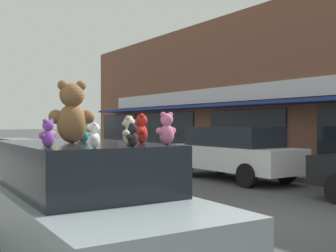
{
  "coord_description": "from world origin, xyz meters",
  "views": [
    {
      "loc": [
        -5.67,
        -5.51,
        1.8
      ],
      "look_at": [
        -0.53,
        2.14,
        1.74
      ],
      "focal_mm": 45.0,
      "sensor_mm": 36.0,
      "label": 1
    }
  ],
  "objects_px": {
    "plush_art_car": "(80,204)",
    "teddy_bear_cream": "(129,131)",
    "teddy_bear_black": "(133,135)",
    "teddy_bear_white": "(95,136)",
    "parked_car_far_center": "(232,151)",
    "teddy_bear_giant": "(72,113)",
    "teddy_bear_yellow": "(48,132)",
    "teddy_bear_red": "(141,129)",
    "teddy_bear_purple": "(48,134)",
    "teddy_bear_orange": "(81,128)",
    "teddy_bear_pink": "(167,129)",
    "teddy_bear_teal": "(85,133)"
  },
  "relations": [
    {
      "from": "teddy_bear_black",
      "to": "parked_car_far_center",
      "type": "relative_size",
      "value": 0.05
    },
    {
      "from": "teddy_bear_giant",
      "to": "teddy_bear_yellow",
      "type": "xyz_separation_m",
      "value": [
        -0.2,
        0.26,
        -0.23
      ]
    },
    {
      "from": "plush_art_car",
      "to": "teddy_bear_white",
      "type": "relative_size",
      "value": 19.49
    },
    {
      "from": "teddy_bear_white",
      "to": "teddy_bear_orange",
      "type": "bearing_deg",
      "value": -171.66
    },
    {
      "from": "plush_art_car",
      "to": "teddy_bear_teal",
      "type": "height_order",
      "value": "teddy_bear_teal"
    },
    {
      "from": "teddy_bear_giant",
      "to": "teddy_bear_black",
      "type": "bearing_deg",
      "value": 119.14
    },
    {
      "from": "teddy_bear_pink",
      "to": "parked_car_far_center",
      "type": "xyz_separation_m",
      "value": [
        6.67,
        6.21,
        -0.83
      ]
    },
    {
      "from": "teddy_bear_giant",
      "to": "teddy_bear_teal",
      "type": "xyz_separation_m",
      "value": [
        0.24,
        0.19,
        -0.25
      ]
    },
    {
      "from": "teddy_bear_white",
      "to": "parked_car_far_center",
      "type": "xyz_separation_m",
      "value": [
        7.58,
        6.36,
        -0.78
      ]
    },
    {
      "from": "teddy_bear_red",
      "to": "parked_car_far_center",
      "type": "bearing_deg",
      "value": 158.45
    },
    {
      "from": "plush_art_car",
      "to": "teddy_bear_giant",
      "type": "distance_m",
      "value": 1.1
    },
    {
      "from": "plush_art_car",
      "to": "teddy_bear_giant",
      "type": "bearing_deg",
      "value": -165.34
    },
    {
      "from": "teddy_bear_purple",
      "to": "teddy_bear_teal",
      "type": "distance_m",
      "value": 1.2
    },
    {
      "from": "teddy_bear_black",
      "to": "teddy_bear_yellow",
      "type": "relative_size",
      "value": 0.87
    },
    {
      "from": "teddy_bear_orange",
      "to": "teddy_bear_yellow",
      "type": "xyz_separation_m",
      "value": [
        -0.55,
        -0.3,
        -0.04
      ]
    },
    {
      "from": "teddy_bear_cream",
      "to": "teddy_bear_black",
      "type": "distance_m",
      "value": 0.23
    },
    {
      "from": "teddy_bear_yellow",
      "to": "teddy_bear_cream",
      "type": "bearing_deg",
      "value": 114.68
    },
    {
      "from": "teddy_bear_black",
      "to": "parked_car_far_center",
      "type": "distance_m",
      "value": 9.64
    },
    {
      "from": "teddy_bear_cream",
      "to": "teddy_bear_red",
      "type": "distance_m",
      "value": 0.55
    },
    {
      "from": "teddy_bear_purple",
      "to": "teddy_bear_pink",
      "type": "xyz_separation_m",
      "value": [
        1.24,
        -0.19,
        0.04
      ]
    },
    {
      "from": "teddy_bear_orange",
      "to": "teddy_bear_yellow",
      "type": "height_order",
      "value": "teddy_bear_orange"
    },
    {
      "from": "teddy_bear_white",
      "to": "teddy_bear_red",
      "type": "height_order",
      "value": "teddy_bear_red"
    },
    {
      "from": "teddy_bear_giant",
      "to": "teddy_bear_orange",
      "type": "relative_size",
      "value": 2.04
    },
    {
      "from": "teddy_bear_orange",
      "to": "parked_car_far_center",
      "type": "bearing_deg",
      "value": -116.55
    },
    {
      "from": "teddy_bear_purple",
      "to": "teddy_bear_black",
      "type": "distance_m",
      "value": 0.81
    },
    {
      "from": "teddy_bear_yellow",
      "to": "teddy_bear_white",
      "type": "bearing_deg",
      "value": 92.38
    },
    {
      "from": "teddy_bear_purple",
      "to": "teddy_bear_teal",
      "type": "height_order",
      "value": "teddy_bear_purple"
    },
    {
      "from": "teddy_bear_white",
      "to": "teddy_bear_black",
      "type": "height_order",
      "value": "teddy_bear_white"
    },
    {
      "from": "parked_car_far_center",
      "to": "plush_art_car",
      "type": "bearing_deg",
      "value": -144.2
    },
    {
      "from": "teddy_bear_giant",
      "to": "teddy_bear_yellow",
      "type": "height_order",
      "value": "teddy_bear_giant"
    },
    {
      "from": "teddy_bear_black",
      "to": "plush_art_car",
      "type": "bearing_deg",
      "value": -116.78
    },
    {
      "from": "teddy_bear_giant",
      "to": "teddy_bear_white",
      "type": "bearing_deg",
      "value": 98.51
    },
    {
      "from": "teddy_bear_teal",
      "to": "teddy_bear_red",
      "type": "height_order",
      "value": "teddy_bear_red"
    },
    {
      "from": "plush_art_car",
      "to": "teddy_bear_giant",
      "type": "xyz_separation_m",
      "value": [
        -0.11,
        -0.02,
        1.1
      ]
    },
    {
      "from": "teddy_bear_yellow",
      "to": "teddy_bear_pink",
      "type": "distance_m",
      "value": 1.51
    },
    {
      "from": "teddy_bear_orange",
      "to": "teddy_bear_cream",
      "type": "xyz_separation_m",
      "value": [
        -0.07,
        -1.44,
        -0.02
      ]
    },
    {
      "from": "teddy_bear_orange",
      "to": "teddy_bear_purple",
      "type": "xyz_separation_m",
      "value": [
        -0.87,
        -1.3,
        -0.04
      ]
    },
    {
      "from": "teddy_bear_orange",
      "to": "teddy_bear_cream",
      "type": "distance_m",
      "value": 1.44
    },
    {
      "from": "teddy_bear_purple",
      "to": "teddy_bear_black",
      "type": "xyz_separation_m",
      "value": [
        0.73,
        -0.35,
        -0.02
      ]
    },
    {
      "from": "plush_art_car",
      "to": "teddy_bear_cream",
      "type": "xyz_separation_m",
      "value": [
        0.17,
        -0.91,
        0.89
      ]
    },
    {
      "from": "teddy_bear_giant",
      "to": "plush_art_car",
      "type": "bearing_deg",
      "value": -149.21
    },
    {
      "from": "teddy_bear_teal",
      "to": "teddy_bear_black",
      "type": "height_order",
      "value": "teddy_bear_black"
    },
    {
      "from": "teddy_bear_white",
      "to": "parked_car_far_center",
      "type": "height_order",
      "value": "teddy_bear_white"
    },
    {
      "from": "teddy_bear_red",
      "to": "teddy_bear_teal",
      "type": "bearing_deg",
      "value": -120.28
    },
    {
      "from": "teddy_bear_purple",
      "to": "teddy_bear_red",
      "type": "relative_size",
      "value": 0.79
    },
    {
      "from": "teddy_bear_giant",
      "to": "teddy_bear_cream",
      "type": "bearing_deg",
      "value": 126.01
    },
    {
      "from": "teddy_bear_orange",
      "to": "teddy_bear_black",
      "type": "xyz_separation_m",
      "value": [
        -0.14,
        -1.65,
        -0.06
      ]
    },
    {
      "from": "teddy_bear_teal",
      "to": "teddy_bear_black",
      "type": "distance_m",
      "value": 1.29
    },
    {
      "from": "teddy_bear_yellow",
      "to": "teddy_bear_teal",
      "type": "bearing_deg",
      "value": 172.62
    },
    {
      "from": "teddy_bear_cream",
      "to": "teddy_bear_giant",
      "type": "bearing_deg",
      "value": -117.69
    }
  ]
}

